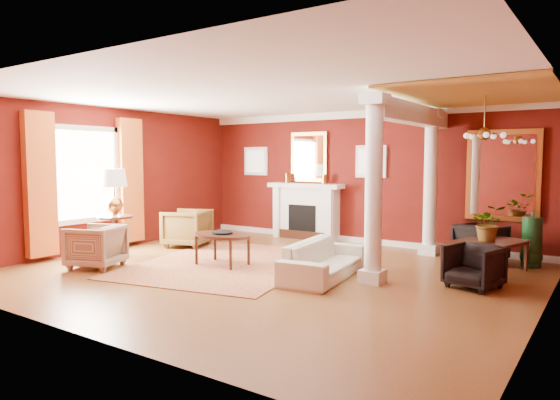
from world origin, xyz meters
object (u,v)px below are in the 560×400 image
Objects in this scene: armchair_leopard at (187,226)px; dining_table at (487,248)px; side_table at (114,197)px; sofa at (324,253)px; armchair_stripe at (96,244)px; coffee_table at (222,236)px.

dining_table is at bearing 80.19° from armchair_leopard.
dining_table is (5.82, 0.90, -0.02)m from armchair_leopard.
sofa is at bearing 10.16° from side_table.
sofa is 2.42× the size of armchair_stripe.
armchair_leopard is at bearing 151.31° from coffee_table.
sofa is 1.32× the size of dining_table.
armchair_leopard reaches higher than dining_table.
side_table is at bearing 129.55° from dining_table.
side_table reaches higher than armchair_stripe.
armchair_stripe is 2.15m from coffee_table.
dining_table reaches higher than sofa.
sofa is at bearing 59.35° from armchair_leopard.
armchair_leopard is 1.73m from side_table.
sofa is at bearing 92.15° from armchair_stripe.
armchair_leopard is 0.79× the size of coffee_table.
armchair_stripe reaches higher than sofa.
coffee_table is (-1.90, -0.22, 0.13)m from sofa.
coffee_table is (1.86, -1.02, 0.07)m from armchair_leopard.
armchair_leopard is at bearing 70.76° from sofa.
sofa is at bearing 147.69° from dining_table.
side_table is (-4.13, -0.74, 0.76)m from sofa.
side_table is (-2.23, -0.52, 0.63)m from coffee_table.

